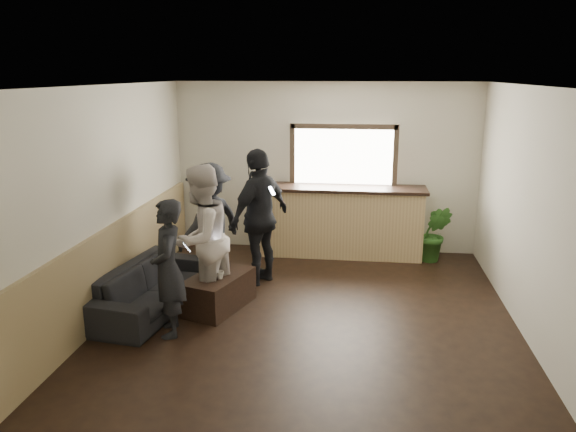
# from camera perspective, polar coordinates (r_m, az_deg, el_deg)

# --- Properties ---
(ground) EXTENTS (5.00, 6.00, 0.01)m
(ground) POSITION_cam_1_polar(r_m,az_deg,el_deg) (6.93, 1.96, -10.76)
(ground) COLOR black
(room_shell) EXTENTS (5.01, 6.01, 2.80)m
(room_shell) POSITION_cam_1_polar(r_m,az_deg,el_deg) (6.55, -4.37, 1.34)
(room_shell) COLOR silver
(room_shell) RESTS_ON ground
(bar_counter) EXTENTS (2.70, 0.68, 2.13)m
(bar_counter) POSITION_cam_1_polar(r_m,az_deg,el_deg) (9.23, 5.45, -0.09)
(bar_counter) COLOR tan
(bar_counter) RESTS_ON ground
(sofa) EXTENTS (1.09, 2.13, 0.59)m
(sofa) POSITION_cam_1_polar(r_m,az_deg,el_deg) (7.39, -13.56, -7.01)
(sofa) COLOR black
(sofa) RESTS_ON ground
(coffee_table) EXTENTS (0.84, 1.12, 0.44)m
(coffee_table) POSITION_cam_1_polar(r_m,az_deg,el_deg) (7.29, -7.08, -7.62)
(coffee_table) COLOR black
(coffee_table) RESTS_ON ground
(cup_a) EXTENTS (0.13, 0.13, 0.09)m
(cup_a) POSITION_cam_1_polar(r_m,az_deg,el_deg) (7.45, -7.28, -4.97)
(cup_a) COLOR silver
(cup_a) RESTS_ON coffee_table
(cup_b) EXTENTS (0.14, 0.14, 0.09)m
(cup_b) POSITION_cam_1_polar(r_m,az_deg,el_deg) (7.08, -6.92, -5.99)
(cup_b) COLOR silver
(cup_b) RESTS_ON coffee_table
(potted_plant) EXTENTS (0.58, 0.50, 0.92)m
(potted_plant) POSITION_cam_1_polar(r_m,az_deg,el_deg) (9.18, 14.64, -1.75)
(potted_plant) COLOR #2D6623
(potted_plant) RESTS_ON ground
(person_a) EXTENTS (0.55, 0.67, 1.59)m
(person_a) POSITION_cam_1_polar(r_m,az_deg,el_deg) (6.50, -12.09, -5.23)
(person_a) COLOR black
(person_a) RESTS_ON ground
(person_b) EXTENTS (1.00, 1.11, 1.87)m
(person_b) POSITION_cam_1_polar(r_m,az_deg,el_deg) (7.05, -8.83, -2.34)
(person_b) COLOR beige
(person_b) RESTS_ON ground
(person_c) EXTENTS (1.12, 1.27, 1.71)m
(person_c) POSITION_cam_1_polar(r_m,az_deg,el_deg) (8.13, -7.95, -0.62)
(person_c) COLOR black
(person_c) RESTS_ON ground
(person_d) EXTENTS (0.98, 1.22, 1.93)m
(person_d) POSITION_cam_1_polar(r_m,az_deg,el_deg) (7.91, -2.86, -0.07)
(person_d) COLOR black
(person_d) RESTS_ON ground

